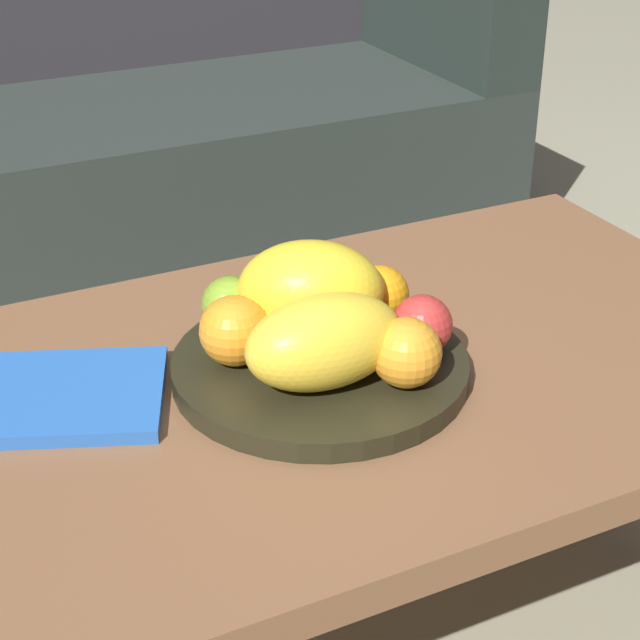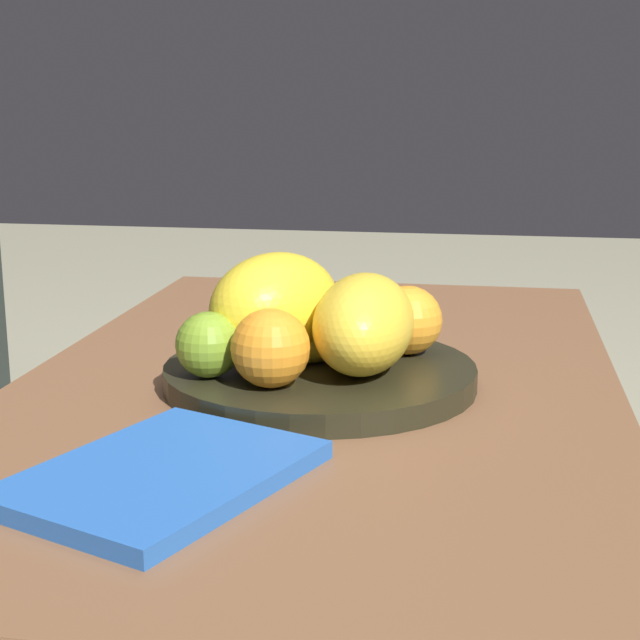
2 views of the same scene
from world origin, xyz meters
name	(u,v)px [view 2 (image 2 of 2)]	position (x,y,z in m)	size (l,w,h in m)	color
coffee_table	(319,413)	(0.00, 0.00, 0.37)	(1.14, 0.67, 0.41)	brown
fruit_bowl	(320,375)	(-0.03, -0.01, 0.43)	(0.34, 0.34, 0.03)	black
melon_large_front	(275,307)	(-0.02, 0.05, 0.50)	(0.17, 0.12, 0.12)	yellow
melon_smaller_beside	(364,324)	(-0.05, -0.06, 0.49)	(0.18, 0.11, 0.11)	yellow
orange_front	(270,348)	(-0.12, 0.03, 0.48)	(0.08, 0.08, 0.08)	orange
orange_left	(294,310)	(0.07, 0.04, 0.47)	(0.07, 0.07, 0.07)	orange
orange_right	(408,320)	(0.03, -0.10, 0.48)	(0.08, 0.08, 0.08)	orange
apple_front	(208,345)	(-0.10, 0.10, 0.47)	(0.07, 0.07, 0.07)	olive
apple_left	(367,312)	(0.08, -0.05, 0.47)	(0.07, 0.07, 0.07)	red
banana_bunch	(294,341)	(-0.03, 0.02, 0.46)	(0.17, 0.15, 0.06)	yellow
magazine	(162,475)	(-0.33, 0.08, 0.42)	(0.25, 0.18, 0.02)	blue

